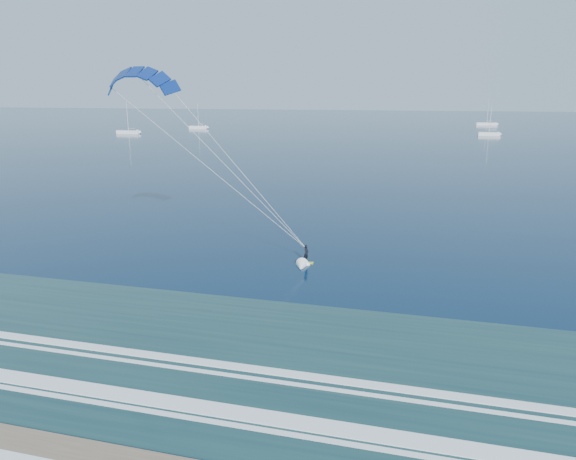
% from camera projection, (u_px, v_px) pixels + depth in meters
% --- Properties ---
extents(kitesurfer_rig, '(17.57, 7.11, 17.75)m').
position_uv_depth(kitesurfer_rig, '(224.00, 164.00, 42.62)').
color(kitesurfer_rig, '#A3D419').
rests_on(kitesurfer_rig, ground).
extents(sailboat_0, '(9.00, 2.40, 12.20)m').
position_uv_depth(sailboat_0, '(129.00, 132.00, 191.06)').
color(sailboat_0, white).
rests_on(sailboat_0, ground).
extents(sailboat_1, '(8.02, 2.40, 11.10)m').
position_uv_depth(sailboat_1, '(199.00, 127.00, 217.44)').
color(sailboat_1, white).
rests_on(sailboat_1, ground).
extents(sailboat_2, '(7.25, 2.40, 10.26)m').
position_uv_depth(sailboat_2, '(489.00, 134.00, 182.53)').
color(sailboat_2, white).
rests_on(sailboat_2, ground).
extents(sailboat_3, '(9.27, 2.40, 12.53)m').
position_uv_depth(sailboat_3, '(487.00, 124.00, 241.65)').
color(sailboat_3, white).
rests_on(sailboat_3, ground).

